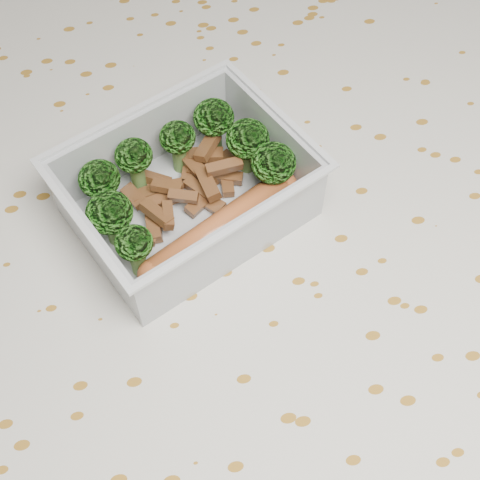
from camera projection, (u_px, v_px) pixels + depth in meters
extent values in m
cube|color=brown|center=(227.00, 270.00, 0.48)|extent=(1.40, 0.90, 0.04)
cube|color=silver|center=(226.00, 254.00, 0.46)|extent=(1.46, 0.96, 0.01)
cube|color=silver|center=(189.00, 211.00, 0.48)|extent=(0.18, 0.17, 0.00)
cube|color=silver|center=(143.00, 138.00, 0.48)|extent=(0.14, 0.07, 0.05)
cube|color=silver|center=(235.00, 243.00, 0.43)|extent=(0.14, 0.07, 0.05)
cube|color=silver|center=(272.00, 139.00, 0.48)|extent=(0.05, 0.10, 0.05)
cube|color=silver|center=(93.00, 242.00, 0.43)|extent=(0.05, 0.10, 0.05)
cube|color=silver|center=(136.00, 109.00, 0.46)|extent=(0.15, 0.07, 0.00)
cube|color=silver|center=(239.00, 225.00, 0.41)|extent=(0.15, 0.07, 0.00)
cube|color=silver|center=(278.00, 111.00, 0.46)|extent=(0.05, 0.11, 0.00)
cube|color=silver|center=(79.00, 222.00, 0.41)|extent=(0.05, 0.11, 0.00)
cylinder|color=#608C3F|center=(105.00, 198.00, 0.47)|extent=(0.01, 0.01, 0.02)
ellipsoid|color=#3F8328|center=(99.00, 179.00, 0.45)|extent=(0.03, 0.03, 0.02)
cylinder|color=#608C3F|center=(138.00, 175.00, 0.48)|extent=(0.01, 0.01, 0.02)
ellipsoid|color=#3F8328|center=(134.00, 155.00, 0.46)|extent=(0.03, 0.03, 0.02)
cylinder|color=#608C3F|center=(180.00, 157.00, 0.49)|extent=(0.01, 0.01, 0.02)
ellipsoid|color=#3F8328|center=(177.00, 137.00, 0.47)|extent=(0.03, 0.03, 0.02)
cylinder|color=#608C3F|center=(215.00, 137.00, 0.50)|extent=(0.01, 0.01, 0.02)
ellipsoid|color=#3F8328|center=(214.00, 117.00, 0.48)|extent=(0.03, 0.03, 0.03)
cylinder|color=#608C3F|center=(115.00, 231.00, 0.45)|extent=(0.01, 0.01, 0.02)
ellipsoid|color=#3F8328|center=(109.00, 212.00, 0.43)|extent=(0.03, 0.03, 0.03)
cylinder|color=#608C3F|center=(247.00, 159.00, 0.49)|extent=(0.01, 0.01, 0.02)
ellipsoid|color=#3F8328|center=(248.00, 139.00, 0.47)|extent=(0.03, 0.03, 0.03)
cylinder|color=#608C3F|center=(138.00, 260.00, 0.44)|extent=(0.01, 0.01, 0.03)
ellipsoid|color=#3F8328|center=(134.00, 243.00, 0.42)|extent=(0.02, 0.02, 0.02)
cylinder|color=#608C3F|center=(272.00, 182.00, 0.48)|extent=(0.01, 0.01, 0.02)
ellipsoid|color=#3F8328|center=(273.00, 163.00, 0.46)|extent=(0.03, 0.03, 0.03)
cube|color=brown|center=(166.00, 188.00, 0.48)|extent=(0.03, 0.01, 0.01)
cube|color=brown|center=(134.00, 196.00, 0.47)|extent=(0.02, 0.02, 0.01)
cube|color=brown|center=(206.00, 155.00, 0.48)|extent=(0.03, 0.02, 0.01)
cube|color=brown|center=(203.00, 171.00, 0.49)|extent=(0.02, 0.03, 0.01)
cube|color=brown|center=(168.00, 187.00, 0.48)|extent=(0.02, 0.02, 0.01)
cube|color=brown|center=(208.00, 184.00, 0.47)|extent=(0.02, 0.03, 0.01)
cube|color=brown|center=(152.00, 232.00, 0.46)|extent=(0.01, 0.02, 0.01)
cube|color=brown|center=(199.00, 169.00, 0.49)|extent=(0.01, 0.03, 0.01)
cube|color=brown|center=(208.00, 146.00, 0.48)|extent=(0.02, 0.03, 0.01)
cube|color=brown|center=(198.00, 176.00, 0.49)|extent=(0.03, 0.02, 0.01)
cube|color=brown|center=(168.00, 215.00, 0.46)|extent=(0.01, 0.02, 0.01)
cube|color=brown|center=(183.00, 196.00, 0.46)|extent=(0.02, 0.02, 0.01)
cube|color=brown|center=(224.00, 167.00, 0.47)|extent=(0.03, 0.01, 0.01)
cube|color=brown|center=(167.00, 187.00, 0.47)|extent=(0.02, 0.02, 0.01)
cube|color=brown|center=(207.00, 201.00, 0.47)|extent=(0.03, 0.03, 0.01)
cube|color=brown|center=(155.00, 179.00, 0.48)|extent=(0.02, 0.02, 0.01)
cube|color=brown|center=(199.00, 203.00, 0.47)|extent=(0.02, 0.02, 0.01)
cube|color=brown|center=(199.00, 190.00, 0.48)|extent=(0.02, 0.02, 0.01)
cube|color=brown|center=(225.00, 177.00, 0.48)|extent=(0.03, 0.02, 0.01)
cube|color=brown|center=(201.00, 174.00, 0.49)|extent=(0.02, 0.02, 0.01)
cube|color=brown|center=(153.00, 224.00, 0.46)|extent=(0.01, 0.03, 0.01)
cube|color=brown|center=(157.00, 214.00, 0.46)|extent=(0.02, 0.03, 0.01)
cube|color=brown|center=(219.00, 165.00, 0.49)|extent=(0.03, 0.02, 0.01)
cube|color=brown|center=(227.00, 185.00, 0.48)|extent=(0.01, 0.02, 0.01)
cube|color=brown|center=(193.00, 164.00, 0.48)|extent=(0.02, 0.02, 0.01)
cube|color=brown|center=(198.00, 164.00, 0.49)|extent=(0.02, 0.03, 0.01)
cube|color=brown|center=(148.00, 194.00, 0.48)|extent=(0.02, 0.02, 0.01)
cube|color=brown|center=(163.00, 200.00, 0.47)|extent=(0.02, 0.01, 0.01)
cylinder|color=#BF5E2E|center=(221.00, 228.00, 0.45)|extent=(0.11, 0.07, 0.02)
sphere|color=#BF5E2E|center=(282.00, 186.00, 0.47)|extent=(0.02, 0.02, 0.02)
sphere|color=#BF5E2E|center=(154.00, 275.00, 0.43)|extent=(0.02, 0.02, 0.02)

